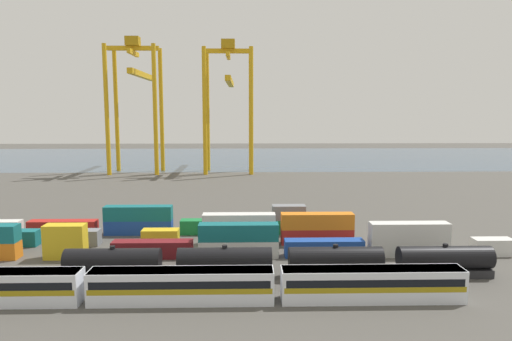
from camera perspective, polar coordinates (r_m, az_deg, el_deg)
name	(u,v)px	position (r m, az deg, el deg)	size (l,w,h in m)	color
ground_plane	(211,202)	(111.99, -5.75, -3.95)	(420.00, 420.00, 0.00)	#4C4944
harbour_water	(228,157)	(220.61, -3.56, 1.67)	(400.00, 110.00, 0.01)	#384C60
passenger_train	(182,284)	(54.29, -9.42, -14.10)	(65.79, 3.14, 3.90)	silver
freight_tank_row	(280,262)	(61.06, 3.10, -11.53)	(56.77, 3.04, 4.50)	#232326
shipping_container_2	(66,250)	(74.73, -23.01, -9.25)	(6.04, 2.44, 2.60)	gold
shipping_container_3	(65,233)	(74.05, -23.11, -7.32)	(6.04, 2.44, 2.60)	gold
shipping_container_4	(153,249)	(71.00, -13.00, -9.71)	(12.10, 2.44, 2.60)	maroon
shipping_container_5	(239,248)	(69.57, -2.22, -9.87)	(12.10, 2.44, 2.60)	silver
shipping_container_6	(239,232)	(68.84, -2.23, -7.81)	(12.10, 2.44, 2.60)	#146066
shipping_container_7	(324,248)	(70.58, 8.63, -9.70)	(12.10, 2.44, 2.60)	#1C4299
shipping_container_8	(408,247)	(73.93, 18.81, -9.23)	(12.10, 2.44, 2.60)	silver
shipping_container_9	(409,231)	(73.25, 18.90, -7.27)	(12.10, 2.44, 2.60)	silver
shipping_container_10	(492,247)	(79.33, 27.83, -8.56)	(6.04, 2.44, 2.60)	silver
shipping_container_11	(2,238)	(86.08, -29.61, -7.47)	(12.10, 2.44, 2.60)	#146066
shipping_container_12	(81,237)	(80.74, -21.31, -7.94)	(6.04, 2.44, 2.60)	slate
shipping_container_13	(161,237)	(77.29, -12.04, -8.27)	(6.04, 2.44, 2.60)	gold
shipping_container_14	(239,237)	(75.96, -2.17, -8.38)	(12.10, 2.44, 2.60)	#146066
shipping_container_15	(239,221)	(75.30, -2.18, -6.48)	(12.10, 2.44, 2.60)	silver
shipping_container_16	(317,236)	(76.89, 7.75, -8.25)	(12.10, 2.44, 2.60)	#AD211C
shipping_container_17	(317,221)	(76.23, 7.79, -6.37)	(12.10, 2.44, 2.60)	orange
shipping_container_19	(63,227)	(88.79, -23.32, -6.67)	(12.10, 2.44, 2.60)	#AD211C
shipping_container_20	(139,227)	(84.66, -14.67, -6.97)	(12.10, 2.44, 2.60)	#1C4299
shipping_container_21	(138,213)	(84.07, -14.73, -5.25)	(12.10, 2.44, 2.60)	#146066
shipping_container_22	(214,227)	(82.60, -5.36, -7.11)	(12.10, 2.44, 2.60)	#197538
shipping_container_23	(289,226)	(82.77, 4.17, -7.07)	(6.04, 2.44, 2.60)	#197538
shipping_container_24	(289,212)	(82.16, 4.18, -5.32)	(6.04, 2.44, 2.60)	slate
gantry_crane_west	(136,91)	(172.09, -14.95, 9.77)	(18.38, 39.56, 48.57)	gold
gantry_crane_central	(229,93)	(167.86, -3.47, 9.78)	(17.87, 41.66, 47.70)	gold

